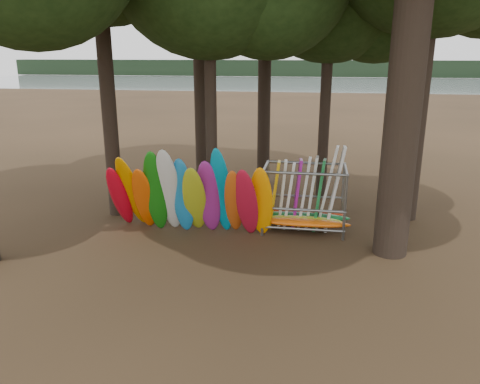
# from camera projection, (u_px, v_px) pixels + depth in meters

# --- Properties ---
(ground) EXTENTS (120.00, 120.00, 0.00)m
(ground) POSITION_uv_depth(u_px,v_px,m) (245.00, 251.00, 14.17)
(ground) COLOR #47331E
(ground) RESTS_ON ground
(lake) EXTENTS (160.00, 160.00, 0.00)m
(lake) POSITION_uv_depth(u_px,v_px,m) (305.00, 92.00, 70.91)
(lake) COLOR gray
(lake) RESTS_ON ground
(far_shore) EXTENTS (160.00, 4.00, 4.00)m
(far_shore) POSITION_uv_depth(u_px,v_px,m) (311.00, 68.00, 117.62)
(far_shore) COLOR black
(far_shore) RESTS_ON ground
(kayak_row) EXTENTS (5.44, 2.04, 3.18)m
(kayak_row) POSITION_uv_depth(u_px,v_px,m) (188.00, 197.00, 15.02)
(kayak_row) COLOR red
(kayak_row) RESTS_ON ground
(storage_rack) EXTENTS (3.15, 1.52, 2.90)m
(storage_rack) POSITION_uv_depth(u_px,v_px,m) (304.00, 201.00, 15.60)
(storage_rack) COLOR slate
(storage_rack) RESTS_ON ground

